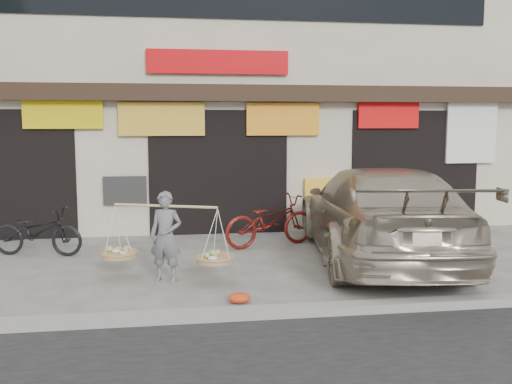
{
  "coord_description": "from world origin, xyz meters",
  "views": [
    {
      "loc": [
        -1.02,
        -8.84,
        2.44
      ],
      "look_at": [
        0.43,
        0.9,
        1.23
      ],
      "focal_mm": 40.0,
      "sensor_mm": 36.0,
      "label": 1
    }
  ],
  "objects": [
    {
      "name": "kerb",
      "position": [
        0.0,
        -2.0,
        0.06
      ],
      "size": [
        70.0,
        0.25,
        0.12
      ],
      "primitive_type": "cube",
      "color": "gray",
      "rests_on": "ground"
    },
    {
      "name": "ground",
      "position": [
        0.0,
        0.0,
        0.0
      ],
      "size": [
        70.0,
        70.0,
        0.0
      ],
      "primitive_type": "plane",
      "color": "gray",
      "rests_on": "ground"
    },
    {
      "name": "red_bag",
      "position": [
        -0.14,
        -1.4,
        0.07
      ],
      "size": [
        0.31,
        0.25,
        0.14
      ],
      "primitive_type": "ellipsoid",
      "color": "red",
      "rests_on": "ground"
    },
    {
      "name": "shophouse_block",
      "position": [
        -0.0,
        6.42,
        3.45
      ],
      "size": [
        14.0,
        6.32,
        7.0
      ],
      "color": "beige",
      "rests_on": "ground"
    },
    {
      "name": "suv",
      "position": [
        2.61,
        0.73,
        0.83
      ],
      "size": [
        3.06,
        5.99,
        1.66
      ],
      "rotation": [
        0.0,
        0.0,
        3.01
      ],
      "color": "#B5A892",
      "rests_on": "ground"
    },
    {
      "name": "bike_0",
      "position": [
        -3.47,
        1.91,
        0.44
      ],
      "size": [
        1.78,
        0.97,
        0.89
      ],
      "primitive_type": "imported",
      "rotation": [
        0.0,
        0.0,
        1.33
      ],
      "color": "black",
      "rests_on": "ground"
    },
    {
      "name": "bike_2",
      "position": [
        0.89,
        2.06,
        0.51
      ],
      "size": [
        2.05,
        1.25,
        1.02
      ],
      "primitive_type": "imported",
      "rotation": [
        0.0,
        0.0,
        1.89
      ],
      "color": "#601410",
      "rests_on": "ground"
    },
    {
      "name": "street_vendor",
      "position": [
        -1.12,
        -0.17,
        0.63
      ],
      "size": [
        2.01,
        1.1,
        1.39
      ],
      "rotation": [
        0.0,
        0.0,
        -0.36
      ],
      "color": "slate",
      "rests_on": "ground"
    }
  ]
}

